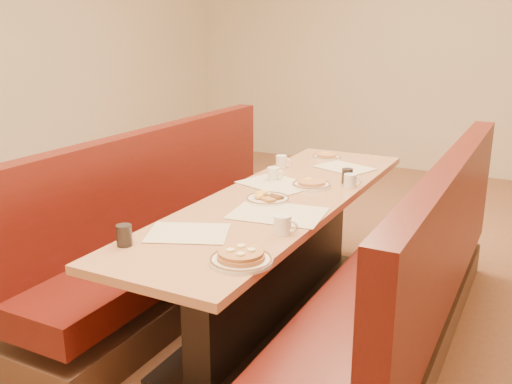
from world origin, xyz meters
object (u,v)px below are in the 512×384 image
at_px(booth_left, 175,240).
at_px(pancake_plate, 241,258).
at_px(coffee_mug_a, 283,224).
at_px(soda_tumbler_mid, 347,176).
at_px(coffee_mug_d, 282,161).
at_px(soda_tumbler_near, 124,235).
at_px(coffee_mug_b, 274,174).
at_px(diner_table, 280,259).
at_px(booth_right, 408,287).
at_px(eggs_plate, 267,198).
at_px(coffee_mug_c, 351,180).

relative_size(booth_left, pancake_plate, 9.72).
relative_size(coffee_mug_a, soda_tumbler_mid, 1.28).
bearing_deg(coffee_mug_d, soda_tumbler_near, -93.58).
relative_size(coffee_mug_b, soda_tumbler_near, 1.11).
bearing_deg(diner_table, coffee_mug_d, 114.63).
distance_m(coffee_mug_b, soda_tumbler_near, 1.27).
bearing_deg(booth_right, coffee_mug_b, 162.49).
bearing_deg(coffee_mug_a, soda_tumbler_near, -141.93).
bearing_deg(soda_tumbler_mid, diner_table, -119.34).
xyz_separation_m(booth_right, coffee_mug_b, (-0.91, 0.29, 0.43)).
distance_m(booth_left, soda_tumbler_near, 1.16).
distance_m(booth_left, soda_tumbler_mid, 1.15).
height_order(booth_left, coffee_mug_b, booth_left).
height_order(coffee_mug_a, coffee_mug_b, coffee_mug_a).
relative_size(pancake_plate, coffee_mug_a, 2.23).
height_order(diner_table, booth_right, booth_right).
xyz_separation_m(coffee_mug_a, coffee_mug_d, (-0.54, 1.14, -0.00)).
relative_size(booth_left, soda_tumbler_near, 26.73).
bearing_deg(diner_table, soda_tumbler_mid, 60.66).
distance_m(booth_left, eggs_plate, 0.82).
xyz_separation_m(coffee_mug_a, coffee_mug_c, (0.02, 0.89, -0.01)).
distance_m(pancake_plate, soda_tumbler_near, 0.54).
bearing_deg(booth_left, coffee_mug_c, 19.21).
relative_size(booth_right, coffee_mug_c, 24.45).
height_order(eggs_plate, coffee_mug_a, coffee_mug_a).
bearing_deg(booth_right, soda_tumbler_mid, 139.29).
bearing_deg(coffee_mug_a, booth_left, 150.76).
bearing_deg(coffee_mug_d, diner_table, -68.85).
distance_m(pancake_plate, coffee_mug_b, 1.27).
height_order(booth_right, coffee_mug_d, booth_right).
distance_m(diner_table, soda_tumbler_mid, 0.64).
height_order(eggs_plate, coffee_mug_c, coffee_mug_c).
relative_size(coffee_mug_b, coffee_mug_c, 1.01).
bearing_deg(soda_tumbler_near, booth_left, 114.89).
distance_m(pancake_plate, coffee_mug_a, 0.37).
bearing_deg(coffee_mug_c, eggs_plate, -133.81).
distance_m(diner_table, coffee_mug_a, 0.73).
bearing_deg(soda_tumbler_near, eggs_plate, 73.76).
bearing_deg(soda_tumbler_mid, booth_left, -156.38).
xyz_separation_m(eggs_plate, coffee_mug_c, (0.31, 0.47, 0.03)).
height_order(eggs_plate, soda_tumbler_mid, soda_tumbler_mid).
bearing_deg(coffee_mug_d, booth_right, -34.37).
bearing_deg(eggs_plate, booth_right, 8.34).
xyz_separation_m(booth_right, coffee_mug_c, (-0.45, 0.35, 0.43)).
height_order(soda_tumbler_near, soda_tumbler_mid, soda_tumbler_near).
distance_m(coffee_mug_b, soda_tumbler_mid, 0.44).
xyz_separation_m(diner_table, coffee_mug_b, (-0.18, 0.29, 0.42)).
xyz_separation_m(eggs_plate, soda_tumbler_near, (-0.25, -0.86, 0.03)).
relative_size(diner_table, booth_right, 1.00).
height_order(booth_right, coffee_mug_c, booth_right).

